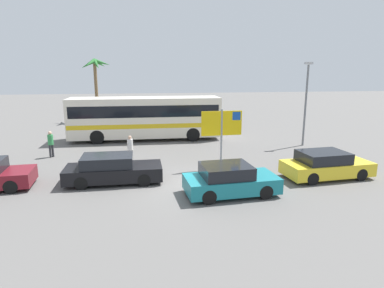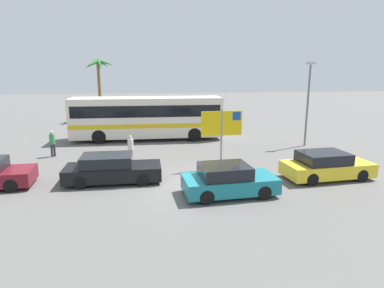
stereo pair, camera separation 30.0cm
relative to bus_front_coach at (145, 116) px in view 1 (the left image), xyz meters
The scene contains 10 objects.
ground 10.79m from the bus_front_coach, 80.22° to the right, with size 120.00×120.00×0.00m, color #605E5B.
bus_front_coach is the anchor object (origin of this frame).
ferry_sign 9.07m from the bus_front_coach, 63.46° to the right, with size 2.20×0.20×3.20m.
car_yellow 13.62m from the bus_front_coach, 49.97° to the right, with size 4.40×2.22×1.32m.
car_black 9.87m from the bus_front_coach, 99.31° to the right, with size 4.49×1.82×1.32m.
car_teal 12.49m from the bus_front_coach, 73.65° to the right, with size 4.05×2.16×1.32m.
pedestrian_near_sign 6.57m from the bus_front_coach, 97.82° to the right, with size 0.32×0.32×1.60m.
pedestrian_by_bus 7.30m from the bus_front_coach, 141.71° to the right, with size 0.32×0.32×1.60m.
lamp_post_left_side 11.56m from the bus_front_coach, 18.21° to the right, with size 0.56×0.20×5.70m.
palm_tree_seaside 11.43m from the bus_front_coach, 116.33° to the left, with size 3.01×2.95×6.27m.
Camera 1 is at (-1.72, -14.35, 5.23)m, focal length 30.78 mm.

